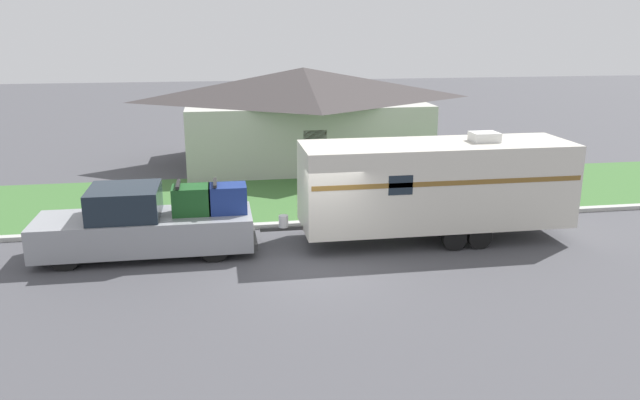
# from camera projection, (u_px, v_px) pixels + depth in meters

# --- Properties ---
(ground_plane) EXTENTS (120.00, 120.00, 0.00)m
(ground_plane) POSITION_uv_depth(u_px,v_px,m) (323.00, 268.00, 17.00)
(ground_plane) COLOR #47474C
(curb_strip) EXTENTS (80.00, 0.30, 0.14)m
(curb_strip) POSITION_uv_depth(u_px,v_px,m) (304.00, 224.00, 20.54)
(curb_strip) COLOR #ADADA8
(curb_strip) RESTS_ON ground_plane
(lawn_strip) EXTENTS (80.00, 7.00, 0.03)m
(lawn_strip) POSITION_uv_depth(u_px,v_px,m) (291.00, 196.00, 24.02)
(lawn_strip) COLOR #3D6B33
(lawn_strip) RESTS_ON ground_plane
(house_across_street) EXTENTS (11.69, 7.73, 4.47)m
(house_across_street) POSITION_uv_depth(u_px,v_px,m) (303.00, 114.00, 29.64)
(house_across_street) COLOR #B2B2A8
(house_across_street) RESTS_ON ground_plane
(pickup_truck) EXTENTS (6.15, 2.06, 2.09)m
(pickup_truck) POSITION_uv_depth(u_px,v_px,m) (148.00, 224.00, 17.73)
(pickup_truck) COLOR black
(pickup_truck) RESTS_ON ground_plane
(travel_trailer) EXTENTS (9.41, 2.45, 3.28)m
(travel_trailer) POSITION_uv_depth(u_px,v_px,m) (436.00, 184.00, 18.85)
(travel_trailer) COLOR black
(travel_trailer) RESTS_ON ground_plane
(mailbox) EXTENTS (0.48, 0.20, 1.40)m
(mailbox) POSITION_uv_depth(u_px,v_px,m) (144.00, 196.00, 20.05)
(mailbox) COLOR brown
(mailbox) RESTS_ON ground_plane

